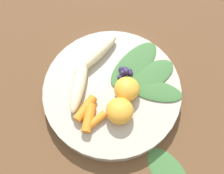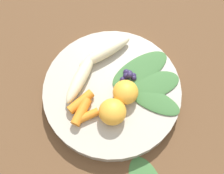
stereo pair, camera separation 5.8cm
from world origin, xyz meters
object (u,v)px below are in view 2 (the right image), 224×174
object	(u,v)px
banana_peeled_left	(81,77)
orange_segment_near	(126,92)
bowl	(112,92)
banana_peeled_right	(105,52)

from	to	relation	value
banana_peeled_left	orange_segment_near	distance (m)	0.10
banana_peeled_left	bowl	bearing A→B (deg)	94.40
bowl	banana_peeled_right	bearing A→B (deg)	-120.91
orange_segment_near	banana_peeled_right	bearing A→B (deg)	-107.82
bowl	banana_peeled_left	distance (m)	0.07
banana_peeled_right	orange_segment_near	distance (m)	0.11
banana_peeled_left	banana_peeled_right	size ratio (longest dim) A/B	1.00
banana_peeled_left	banana_peeled_right	world-z (taller)	same
banana_peeled_left	orange_segment_near	world-z (taller)	orange_segment_near
orange_segment_near	banana_peeled_left	bearing A→B (deg)	-63.50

